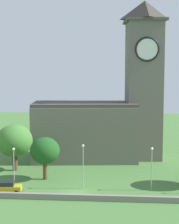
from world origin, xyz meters
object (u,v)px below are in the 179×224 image
tree_riverside_west (14,141)px  tree_riverside_east (45,151)px  streetlamp_east_mid (152,162)px  streetlamp_west_mid (14,161)px  streetlamp_central (83,159)px  car_yellow (8,187)px  church (105,113)px

tree_riverside_west → tree_riverside_east: tree_riverside_west is taller
streetlamp_east_mid → tree_riverside_east: size_ratio=0.93×
streetlamp_west_mid → streetlamp_east_mid: streetlamp_east_mid is taller
tree_riverside_east → streetlamp_central: bearing=-32.9°
streetlamp_central → streetlamp_west_mid: bearing=-179.6°
tree_riverside_west → tree_riverside_east: 8.85m
car_yellow → streetlamp_central: bearing=15.1°
car_yellow → streetlamp_east_mid: size_ratio=0.61×
car_yellow → streetlamp_east_mid: streetlamp_east_mid is taller
car_yellow → streetlamp_east_mid: 23.17m
church → streetlamp_central: (-2.75, -21.72, -5.25)m
streetlamp_west_mid → tree_riverside_west: bearing=105.3°
church → streetlamp_east_mid: size_ratio=4.86×
streetlamp_central → tree_riverside_east: 8.62m
car_yellow → tree_riverside_east: size_ratio=0.57×
tree_riverside_west → tree_riverside_east: bearing=-37.5°
car_yellow → streetlamp_central: 12.65m
church → car_yellow: (-14.35, -24.86, -9.19)m
car_yellow → tree_riverside_west: bearing=101.3°
church → car_yellow: size_ratio=7.99×
streetlamp_west_mid → tree_riverside_east: tree_riverside_east is taller
tree_riverside_west → tree_riverside_east: (7.00, -5.37, -0.70)m
church → car_yellow: church is taller
car_yellow → church: bearing=60.0°
streetlamp_central → tree_riverside_east: (-7.23, 4.69, 0.28)m
streetlamp_west_mid → car_yellow: bearing=-92.6°
car_yellow → streetlamp_west_mid: size_ratio=0.65×
tree_riverside_west → streetlamp_central: bearing=-35.2°
streetlamp_east_mid → tree_riverside_east: tree_riverside_east is taller
streetlamp_central → streetlamp_east_mid: 11.05m
streetlamp_west_mid → tree_riverside_west: 10.60m
church → streetlamp_west_mid: church is taller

